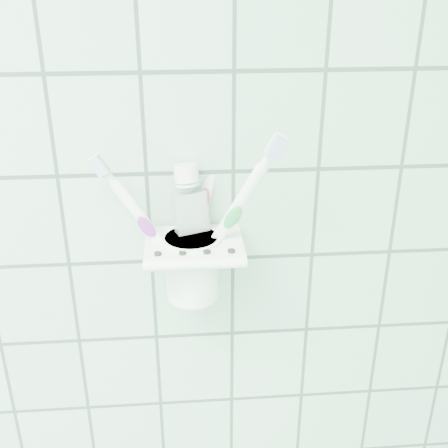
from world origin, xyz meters
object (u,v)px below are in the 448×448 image
object	(u,v)px
toothbrush_blue	(182,208)
toothpaste_tube	(198,222)
cup	(192,264)
holder_bracket	(194,247)
toothbrush_pink	(196,215)
toothbrush_orange	(186,200)

from	to	relation	value
toothbrush_blue	toothpaste_tube	bearing A→B (deg)	29.46
cup	toothbrush_blue	distance (m)	0.07
holder_bracket	toothbrush_pink	world-z (taller)	toothbrush_pink
cup	toothbrush_orange	size ratio (longest dim) A/B	0.37
toothbrush_pink	holder_bracket	bearing A→B (deg)	140.98
toothbrush_pink	toothbrush_orange	size ratio (longest dim) A/B	0.88
toothbrush_pink	toothbrush_blue	distance (m)	0.02
toothbrush_orange	toothpaste_tube	bearing A→B (deg)	-21.48
toothbrush_blue	toothpaste_tube	world-z (taller)	toothbrush_blue
toothbrush_blue	toothbrush_orange	bearing A→B (deg)	77.50
toothbrush_blue	holder_bracket	bearing A→B (deg)	-7.84
toothbrush_blue	toothbrush_orange	xyz separation A→B (m)	(0.00, 0.01, 0.01)
holder_bracket	toothbrush_pink	xyz separation A→B (m)	(0.00, -0.00, 0.04)
holder_bracket	toothpaste_tube	bearing A→B (deg)	59.40
toothbrush_pink	toothbrush_blue	bearing A→B (deg)	148.83
toothbrush_pink	toothpaste_tube	xyz separation A→B (m)	(0.00, 0.01, -0.01)
holder_bracket	cup	distance (m)	0.02
holder_bracket	toothbrush_orange	world-z (taller)	toothbrush_orange
toothbrush_pink	toothbrush_orange	bearing A→B (deg)	125.08
holder_bracket	toothbrush_blue	bearing A→B (deg)	150.93
toothbrush_orange	toothpaste_tube	size ratio (longest dim) A/B	1.41
holder_bracket	cup	xyz separation A→B (m)	(-0.00, 0.00, -0.02)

